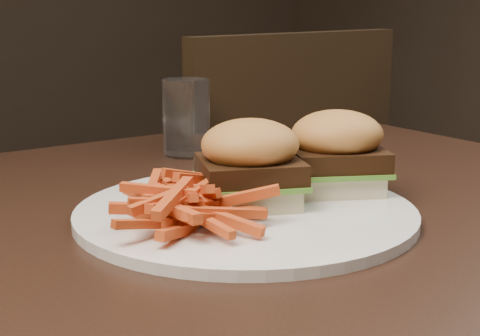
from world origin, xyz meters
TOP-DOWN VIEW (x-y plane):
  - dining_table at (0.00, 0.00)m, footprint 1.20×0.80m
  - chair_far at (0.42, 0.50)m, footprint 0.48×0.48m
  - plate at (0.08, -0.06)m, footprint 0.34×0.34m
  - sandwich_half_a at (0.10, -0.05)m, footprint 0.11×0.11m
  - sandwich_half_b at (0.21, -0.06)m, footprint 0.12×0.11m
  - fries_pile at (0.01, -0.06)m, footprint 0.15×0.15m
  - tumbler at (0.19, 0.24)m, footprint 0.08×0.08m

SIDE VIEW (x-z plane):
  - chair_far at x=0.42m, z-range 0.41..0.45m
  - dining_table at x=0.00m, z-range 0.71..0.75m
  - plate at x=0.08m, z-range 0.75..0.76m
  - sandwich_half_a at x=0.10m, z-range 0.76..0.78m
  - sandwich_half_b at x=0.21m, z-range 0.76..0.78m
  - fries_pile at x=0.01m, z-range 0.76..0.81m
  - tumbler at x=0.19m, z-range 0.75..0.86m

